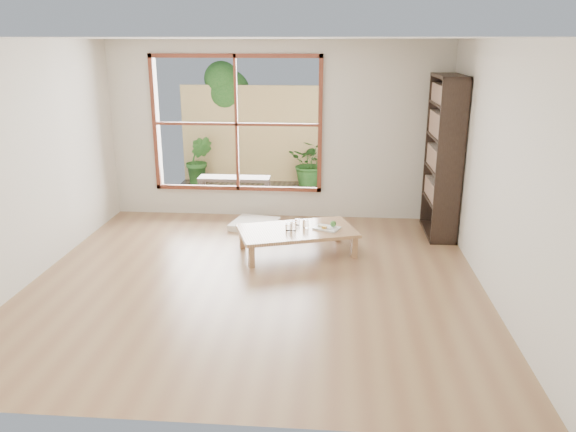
# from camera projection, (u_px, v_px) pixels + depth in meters

# --- Properties ---
(ground) EXTENTS (5.00, 5.00, 0.00)m
(ground) POSITION_uv_depth(u_px,v_px,m) (256.00, 280.00, 6.33)
(ground) COLOR #98754C
(ground) RESTS_ON ground
(low_table) EXTENTS (1.61, 1.22, 0.31)m
(low_table) POSITION_uv_depth(u_px,v_px,m) (297.00, 232.00, 7.05)
(low_table) COLOR tan
(low_table) RESTS_ON ground
(floor_cushion) EXTENTS (0.72, 0.72, 0.09)m
(floor_cushion) POSITION_uv_depth(u_px,v_px,m) (255.00, 224.00, 8.10)
(floor_cushion) COLOR silver
(floor_cushion) RESTS_ON ground
(bookshelf) EXTENTS (0.35, 0.97, 2.16)m
(bookshelf) POSITION_uv_depth(u_px,v_px,m) (443.00, 157.00, 7.53)
(bookshelf) COLOR #2D2119
(bookshelf) RESTS_ON ground
(glass_tall) EXTENTS (0.07, 0.07, 0.12)m
(glass_tall) POSITION_uv_depth(u_px,v_px,m) (293.00, 226.00, 6.98)
(glass_tall) COLOR silver
(glass_tall) RESTS_ON low_table
(glass_mid) EXTENTS (0.08, 0.08, 0.11)m
(glass_mid) POSITION_uv_depth(u_px,v_px,m) (306.00, 224.00, 7.08)
(glass_mid) COLOR silver
(glass_mid) RESTS_ON low_table
(glass_short) EXTENTS (0.06, 0.06, 0.08)m
(glass_short) POSITION_uv_depth(u_px,v_px,m) (297.00, 222.00, 7.19)
(glass_short) COLOR silver
(glass_short) RESTS_ON low_table
(glass_small) EXTENTS (0.07, 0.07, 0.09)m
(glass_small) POSITION_uv_depth(u_px,v_px,m) (288.00, 227.00, 6.99)
(glass_small) COLOR silver
(glass_small) RESTS_ON low_table
(food_tray) EXTENTS (0.37, 0.32, 0.10)m
(food_tray) POSITION_uv_depth(u_px,v_px,m) (328.00, 227.00, 7.05)
(food_tray) COLOR white
(food_tray) RESTS_ON low_table
(deck) EXTENTS (2.80, 2.00, 0.05)m
(deck) POSITION_uv_depth(u_px,v_px,m) (250.00, 195.00, 9.76)
(deck) COLOR #332C25
(deck) RESTS_ON ground
(garden_bench) EXTENTS (1.19, 0.36, 0.38)m
(garden_bench) POSITION_uv_depth(u_px,v_px,m) (234.00, 180.00, 9.37)
(garden_bench) COLOR #2D2119
(garden_bench) RESTS_ON deck
(bamboo_fence) EXTENTS (2.80, 0.06, 1.80)m
(bamboo_fence) POSITION_uv_depth(u_px,v_px,m) (257.00, 135.00, 10.44)
(bamboo_fence) COLOR #D8B36E
(bamboo_fence) RESTS_ON ground
(shrub_right) EXTENTS (0.87, 0.79, 0.85)m
(shrub_right) POSITION_uv_depth(u_px,v_px,m) (311.00, 163.00, 10.18)
(shrub_right) COLOR #325E22
(shrub_right) RESTS_ON deck
(shrub_left) EXTENTS (0.51, 0.42, 0.89)m
(shrub_left) POSITION_uv_depth(u_px,v_px,m) (199.00, 160.00, 10.33)
(shrub_left) COLOR #325E22
(shrub_left) RESTS_ON deck
(garden_tree) EXTENTS (1.04, 0.85, 2.22)m
(garden_tree) POSITION_uv_depth(u_px,v_px,m) (223.00, 93.00, 10.56)
(garden_tree) COLOR #4C3D2D
(garden_tree) RESTS_ON ground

